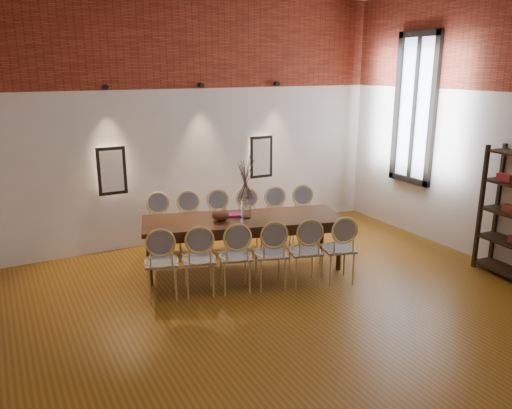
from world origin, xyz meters
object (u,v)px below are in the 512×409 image
chair_far_f (306,217)px  bowl (220,214)px  chair_near_b (199,259)px  chair_far_c (220,223)px  dining_table (243,243)px  chair_near_c (235,256)px  chair_near_d (270,253)px  chair_far_d (249,221)px  vase (246,208)px  chair_near_a (161,262)px  book (232,215)px  chair_far_e (278,219)px  chair_near_e (305,251)px  chair_far_a (159,226)px  chair_near_f (338,248)px  chair_far_b (190,225)px

chair_far_f → bowl: bearing=27.5°
chair_near_b → chair_far_c: 1.54m
dining_table → chair_near_b: (-0.88, -0.50, 0.09)m
dining_table → chair_near_c: size_ratio=3.00×
chair_near_d → bowl: (-0.35, 0.81, 0.37)m
chair_far_d → dining_table: bearing=72.2°
chair_near_d → chair_far_f: bearing=57.3°
chair_far_d → vase: size_ratio=3.13×
chair_near_a → book: chair_near_a is taller
chair_far_d → book: 0.76m
chair_near_a → chair_far_e: 2.38m
chair_near_d → book: 0.99m
chair_near_e → chair_far_f: bearing=72.2°
chair_near_e → bowl: 1.29m
chair_far_a → chair_far_e: 1.88m
vase → bowl: vase is taller
chair_near_f → bowl: bearing=155.5°
chair_far_b → chair_near_d: bearing=122.7°
chair_far_c → chair_far_f: same height
chair_far_e → vase: size_ratio=3.13×
chair_far_d → vase: bearing=75.7°
chair_near_f → chair_near_b: bearing=180.0°
dining_table → chair_far_f: 1.39m
chair_near_d → chair_far_c: (-0.04, 1.54, 0.00)m
chair_near_f → vase: size_ratio=3.13×
chair_far_a → book: 1.24m
dining_table → chair_near_f: size_ratio=3.00×
chair_far_a → vase: bearing=149.0°
chair_far_e → book: bearing=35.4°
chair_far_e → chair_near_e: bearing=90.0°
chair_near_c → chair_far_f: bearing=46.1°
chair_far_c → chair_near_e: bearing=122.7°
chair_far_e → vase: vase is taller
chair_far_a → chair_near_d: bearing=133.9°
chair_near_f → chair_far_f: size_ratio=1.00×
chair_far_a → chair_far_c: (0.90, -0.27, 0.00)m
chair_far_a → bowl: size_ratio=3.92×
chair_far_c → chair_far_e: (0.90, -0.27, 0.00)m
chair_near_b → chair_near_e: (1.35, -0.40, 0.00)m
chair_far_c → book: (-0.07, -0.60, 0.30)m
chair_near_f → chair_far_f: 1.47m
chair_near_c → bowl: chair_near_c is taller
chair_far_c → chair_far_f: 1.41m
dining_table → bowl: bowl is taller
chair_near_f → chair_far_c: 2.03m
chair_far_d → chair_far_f: (0.90, -0.27, 0.00)m
chair_near_f → bowl: chair_near_f is taller
chair_far_a → vase: vase is taller
chair_near_b → chair_near_d: (0.90, -0.27, 0.00)m
chair_near_d → chair_far_a: same height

